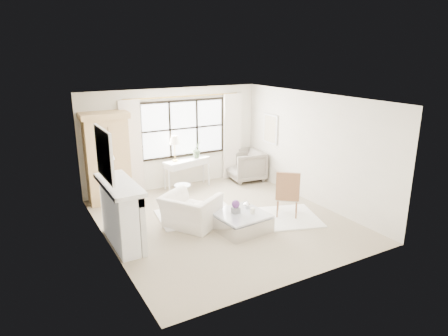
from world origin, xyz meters
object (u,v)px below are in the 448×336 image
(armoire, at_px, (107,157))
(club_armchair, at_px, (191,211))
(console_table, at_px, (187,173))
(coffee_table, at_px, (241,222))

(armoire, xyz_separation_m, club_armchair, (1.12, -2.37, -0.78))
(console_table, relative_size, club_armchair, 1.24)
(armoire, xyz_separation_m, coffee_table, (1.96, -3.05, -0.96))
(coffee_table, bearing_deg, club_armchair, 135.91)
(armoire, relative_size, coffee_table, 2.06)
(armoire, xyz_separation_m, console_table, (2.12, 0.02, -0.74))
(club_armchair, relative_size, coffee_table, 1.01)
(club_armchair, bearing_deg, armoire, -6.60)
(armoire, bearing_deg, console_table, 3.21)
(console_table, xyz_separation_m, club_armchair, (-1.00, -2.39, -0.04))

